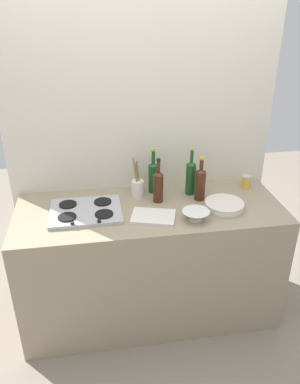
{
  "coord_description": "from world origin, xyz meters",
  "views": [
    {
      "loc": [
        -0.36,
        -2.21,
        2.17
      ],
      "look_at": [
        0.0,
        0.0,
        1.02
      ],
      "focal_mm": 35.69,
      "sensor_mm": 36.0,
      "label": 1
    }
  ],
  "objects_px": {
    "plate_stack": "(224,206)",
    "wine_bottle_mid_right": "(200,183)",
    "stovetop_hob": "(86,211)",
    "utensil_crock": "(138,187)",
    "wine_bottle_rightmost": "(153,176)",
    "condiment_jar_front": "(246,182)",
    "wine_bottle_mid_left": "(191,177)",
    "cutting_board": "(153,217)",
    "wine_bottle_leftmost": "(158,185)",
    "mixing_bowl": "(196,215)"
  },
  "relations": [
    {
      "from": "wine_bottle_leftmost",
      "to": "cutting_board",
      "type": "xyz_separation_m",
      "value": [
        -0.07,
        -0.22,
        -0.11
      ]
    },
    {
      "from": "plate_stack",
      "to": "wine_bottle_rightmost",
      "type": "xyz_separation_m",
      "value": [
        -0.43,
        0.33,
        0.1
      ]
    },
    {
      "from": "wine_bottle_mid_left",
      "to": "mixing_bowl",
      "type": "bearing_deg",
      "value": -98.91
    },
    {
      "from": "wine_bottle_mid_right",
      "to": "wine_bottle_mid_left",
      "type": "bearing_deg",
      "value": 113.09
    },
    {
      "from": "wine_bottle_mid_left",
      "to": "wine_bottle_rightmost",
      "type": "xyz_separation_m",
      "value": [
        -0.26,
        0.07,
        -0.01
      ]
    },
    {
      "from": "utensil_crock",
      "to": "cutting_board",
      "type": "distance_m",
      "value": 0.32
    },
    {
      "from": "wine_bottle_leftmost",
      "to": "wine_bottle_rightmost",
      "type": "height_order",
      "value": "wine_bottle_rightmost"
    },
    {
      "from": "wine_bottle_mid_right",
      "to": "utensil_crock",
      "type": "relative_size",
      "value": 1.01
    },
    {
      "from": "plate_stack",
      "to": "wine_bottle_mid_right",
      "type": "bearing_deg",
      "value": 128.39
    },
    {
      "from": "utensil_crock",
      "to": "wine_bottle_leftmost",
      "type": "bearing_deg",
      "value": -35.59
    },
    {
      "from": "plate_stack",
      "to": "condiment_jar_front",
      "type": "xyz_separation_m",
      "value": [
        0.26,
        0.28,
        0.02
      ]
    },
    {
      "from": "cutting_board",
      "to": "condiment_jar_front",
      "type": "bearing_deg",
      "value": 23.04
    },
    {
      "from": "utensil_crock",
      "to": "wine_bottle_rightmost",
      "type": "bearing_deg",
      "value": 25.1
    },
    {
      "from": "utensil_crock",
      "to": "condiment_jar_front",
      "type": "bearing_deg",
      "value": 0.64
    },
    {
      "from": "wine_bottle_rightmost",
      "to": "cutting_board",
      "type": "relative_size",
      "value": 1.21
    },
    {
      "from": "mixing_bowl",
      "to": "wine_bottle_mid_right",
      "type": "bearing_deg",
      "value": 69.43
    },
    {
      "from": "stovetop_hob",
      "to": "wine_bottle_rightmost",
      "type": "height_order",
      "value": "wine_bottle_rightmost"
    },
    {
      "from": "stovetop_hob",
      "to": "wine_bottle_mid_right",
      "type": "height_order",
      "value": "wine_bottle_mid_right"
    },
    {
      "from": "plate_stack",
      "to": "cutting_board",
      "type": "bearing_deg",
      "value": -175.35
    },
    {
      "from": "stovetop_hob",
      "to": "wine_bottle_leftmost",
      "type": "distance_m",
      "value": 0.52
    },
    {
      "from": "wine_bottle_mid_left",
      "to": "condiment_jar_front",
      "type": "distance_m",
      "value": 0.44
    },
    {
      "from": "wine_bottle_mid_left",
      "to": "wine_bottle_rightmost",
      "type": "relative_size",
      "value": 1.04
    },
    {
      "from": "plate_stack",
      "to": "wine_bottle_mid_left",
      "type": "relative_size",
      "value": 0.75
    },
    {
      "from": "wine_bottle_rightmost",
      "to": "condiment_jar_front",
      "type": "bearing_deg",
      "value": -3.97
    },
    {
      "from": "plate_stack",
      "to": "utensil_crock",
      "type": "distance_m",
      "value": 0.61
    },
    {
      "from": "plate_stack",
      "to": "condiment_jar_front",
      "type": "height_order",
      "value": "condiment_jar_front"
    },
    {
      "from": "condiment_jar_front",
      "to": "wine_bottle_mid_left",
      "type": "bearing_deg",
      "value": -177.14
    },
    {
      "from": "wine_bottle_rightmost",
      "to": "plate_stack",
      "type": "bearing_deg",
      "value": -37.53
    },
    {
      "from": "mixing_bowl",
      "to": "cutting_board",
      "type": "distance_m",
      "value": 0.27
    },
    {
      "from": "wine_bottle_mid_left",
      "to": "wine_bottle_mid_right",
      "type": "distance_m",
      "value": 0.11
    },
    {
      "from": "mixing_bowl",
      "to": "condiment_jar_front",
      "type": "xyz_separation_m",
      "value": [
        0.49,
        0.38,
        0.01
      ]
    },
    {
      "from": "stovetop_hob",
      "to": "cutting_board",
      "type": "bearing_deg",
      "value": -17.07
    },
    {
      "from": "wine_bottle_rightmost",
      "to": "wine_bottle_leftmost",
      "type": "bearing_deg",
      "value": -86.46
    },
    {
      "from": "wine_bottle_mid_left",
      "to": "mixing_bowl",
      "type": "relative_size",
      "value": 1.99
    },
    {
      "from": "stovetop_hob",
      "to": "condiment_jar_front",
      "type": "xyz_separation_m",
      "value": [
        1.18,
        0.19,
        0.04
      ]
    },
    {
      "from": "plate_stack",
      "to": "wine_bottle_leftmost",
      "type": "distance_m",
      "value": 0.46
    },
    {
      "from": "wine_bottle_mid_right",
      "to": "wine_bottle_rightmost",
      "type": "relative_size",
      "value": 0.95
    },
    {
      "from": "stovetop_hob",
      "to": "condiment_jar_front",
      "type": "height_order",
      "value": "condiment_jar_front"
    },
    {
      "from": "mixing_bowl",
      "to": "cutting_board",
      "type": "relative_size",
      "value": 0.63
    },
    {
      "from": "plate_stack",
      "to": "cutting_board",
      "type": "distance_m",
      "value": 0.49
    },
    {
      "from": "plate_stack",
      "to": "wine_bottle_leftmost",
      "type": "xyz_separation_m",
      "value": [
        -0.42,
        0.18,
        0.1
      ]
    },
    {
      "from": "stovetop_hob",
      "to": "wine_bottle_mid_right",
      "type": "distance_m",
      "value": 0.8
    },
    {
      "from": "wine_bottle_mid_right",
      "to": "condiment_jar_front",
      "type": "distance_m",
      "value": 0.41
    },
    {
      "from": "wine_bottle_leftmost",
      "to": "wine_bottle_mid_left",
      "type": "relative_size",
      "value": 0.91
    },
    {
      "from": "wine_bottle_leftmost",
      "to": "condiment_jar_front",
      "type": "distance_m",
      "value": 0.69
    },
    {
      "from": "plate_stack",
      "to": "stovetop_hob",
      "type": "bearing_deg",
      "value": 174.29
    },
    {
      "from": "mixing_bowl",
      "to": "stovetop_hob",
      "type": "bearing_deg",
      "value": 164.1
    },
    {
      "from": "utensil_crock",
      "to": "condiment_jar_front",
      "type": "xyz_separation_m",
      "value": [
        0.81,
        0.01,
        -0.02
      ]
    },
    {
      "from": "wine_bottle_mid_left",
      "to": "condiment_jar_front",
      "type": "xyz_separation_m",
      "value": [
        0.43,
        0.02,
        -0.08
      ]
    },
    {
      "from": "wine_bottle_leftmost",
      "to": "wine_bottle_rightmost",
      "type": "relative_size",
      "value": 0.95
    }
  ]
}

